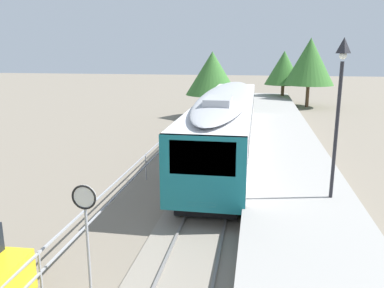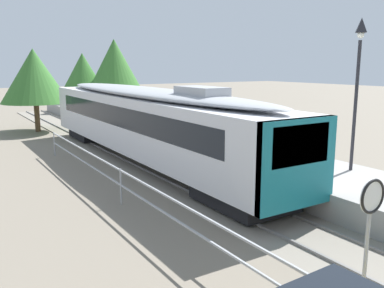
# 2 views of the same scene
# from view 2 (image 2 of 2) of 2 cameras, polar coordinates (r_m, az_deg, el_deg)

# --- Properties ---
(ground_plane) EXTENTS (160.00, 160.00, 0.00)m
(ground_plane) POSITION_cam_2_polar(r_m,az_deg,el_deg) (15.27, -10.16, -7.03)
(ground_plane) COLOR slate
(track_rails) EXTENTS (3.20, 60.00, 0.14)m
(track_rails) POSITION_cam_2_polar(r_m,az_deg,el_deg) (16.54, -0.45, -5.32)
(track_rails) COLOR gray
(track_rails) RESTS_ON ground
(commuter_train) EXTENTS (2.82, 19.85, 3.74)m
(commuter_train) POSITION_cam_2_polar(r_m,az_deg,el_deg) (19.54, -6.56, 3.45)
(commuter_train) COLOR silver
(commuter_train) RESTS_ON track_rails
(station_platform) EXTENTS (3.90, 60.00, 0.90)m
(station_platform) POSITION_cam_2_polar(r_m,az_deg,el_deg) (18.29, 8.27, -2.51)
(station_platform) COLOR #999691
(station_platform) RESTS_ON ground
(platform_lamp_mid_platform) EXTENTS (0.34, 0.34, 5.35)m
(platform_lamp_mid_platform) POSITION_cam_2_polar(r_m,az_deg,el_deg) (15.60, 22.11, 9.99)
(platform_lamp_mid_platform) COLOR #232328
(platform_lamp_mid_platform) RESTS_ON station_platform
(speed_limit_sign) EXTENTS (0.61, 0.10, 2.81)m
(speed_limit_sign) POSITION_cam_2_polar(r_m,az_deg,el_deg) (7.66, 23.52, -9.34)
(speed_limit_sign) COLOR #9EA0A5
(speed_limit_sign) RESTS_ON ground
(tree_behind_carpark) EXTENTS (4.17, 4.17, 5.86)m
(tree_behind_carpark) POSITION_cam_2_polar(r_m,az_deg,el_deg) (43.03, -14.93, 9.65)
(tree_behind_carpark) COLOR brown
(tree_behind_carpark) RESTS_ON ground
(tree_behind_station_far) EXTENTS (5.15, 5.15, 7.17)m
(tree_behind_station_far) POSITION_cam_2_polar(r_m,az_deg,el_deg) (41.61, -10.71, 10.84)
(tree_behind_station_far) COLOR brown
(tree_behind_station_far) RESTS_ON ground
(tree_distant_left) EXTENTS (4.66, 4.66, 5.80)m
(tree_distant_left) POSITION_cam_2_polar(r_m,az_deg,el_deg) (30.93, -21.07, 8.81)
(tree_distant_left) COLOR brown
(tree_distant_left) RESTS_ON ground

